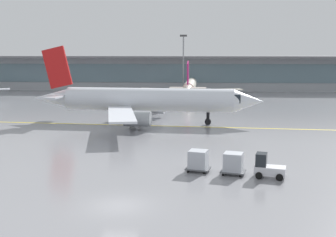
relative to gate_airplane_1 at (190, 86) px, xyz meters
name	(u,v)px	position (x,y,z in m)	size (l,w,h in m)	color
ground_plane	(119,206)	(-3.90, -73.52, -2.66)	(400.00, 400.00, 0.00)	gray
taxiway_centreline_stripe	(148,126)	(-5.57, -40.14, -2.65)	(110.00, 0.36, 0.01)	yellow
terminal_concourse	(177,73)	(-3.90, 19.97, 2.26)	(210.09, 11.00, 9.60)	#9EA3A8
gate_airplane_1	(190,86)	(0.00, 0.00, 0.00)	(24.87, 26.71, 8.86)	silver
taxiing_regional_jet	(146,100)	(-6.02, -38.11, 0.84)	(35.21, 32.64, 11.66)	silver
baggage_tug	(267,167)	(7.63, -65.76, -1.76)	(2.86, 2.13, 2.10)	silver
cargo_dolly_lead	(233,163)	(4.77, -65.04, -1.60)	(2.43, 2.06, 1.94)	#595B60
cargo_dolly_trailing	(198,160)	(1.69, -64.27, -1.60)	(2.43, 2.06, 1.94)	#595B60
apron_light_mast_1	(183,61)	(-1.94, 10.95, 5.60)	(1.80, 0.36, 15.13)	gray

